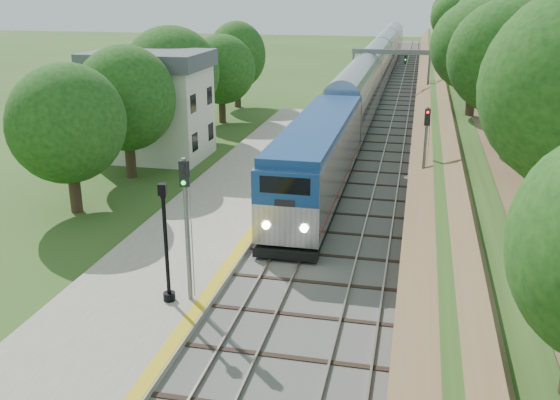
% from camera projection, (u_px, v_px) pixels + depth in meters
% --- Properties ---
extents(trackbed, '(9.50, 170.00, 0.28)m').
position_uv_depth(trackbed, '(387.00, 99.00, 72.65)').
color(trackbed, '#4C4944').
rests_on(trackbed, ground).
extents(platform, '(6.40, 68.00, 0.38)m').
position_uv_depth(platform, '(203.00, 228.00, 33.46)').
color(platform, gray).
rests_on(platform, ground).
extents(yellow_stripe, '(0.55, 68.00, 0.01)m').
position_uv_depth(yellow_stripe, '(254.00, 229.00, 32.81)').
color(yellow_stripe, gold).
rests_on(yellow_stripe, platform).
extents(embankment, '(10.64, 170.00, 11.70)m').
position_uv_depth(embankment, '(462.00, 85.00, 70.32)').
color(embankment, brown).
rests_on(embankment, ground).
extents(station_building, '(8.60, 6.60, 8.00)m').
position_uv_depth(station_building, '(151.00, 104.00, 46.93)').
color(station_building, silver).
rests_on(station_building, ground).
extents(signal_gantry, '(8.40, 0.38, 6.20)m').
position_uv_depth(signal_gantry, '(391.00, 63.00, 66.39)').
color(signal_gantry, slate).
rests_on(signal_gantry, ground).
extents(trees_behind_platform, '(7.82, 53.32, 7.21)m').
position_uv_depth(trees_behind_platform, '(132.00, 126.00, 37.59)').
color(trees_behind_platform, '#332316').
rests_on(trees_behind_platform, ground).
extents(train, '(3.21, 106.76, 4.72)m').
position_uv_depth(train, '(374.00, 73.00, 76.99)').
color(train, black).
rests_on(train, trackbed).
extents(lamppost_far, '(0.49, 0.49, 4.97)m').
position_uv_depth(lamppost_far, '(166.00, 250.00, 24.64)').
color(lamppost_far, black).
rests_on(lamppost_far, platform).
extents(signal_platform, '(0.35, 0.28, 5.94)m').
position_uv_depth(signal_platform, '(186.00, 215.00, 24.31)').
color(signal_platform, slate).
rests_on(signal_platform, platform).
extents(signal_farside, '(0.32, 0.26, 5.92)m').
position_uv_depth(signal_farside, '(425.00, 147.00, 35.86)').
color(signal_farside, slate).
rests_on(signal_farside, ground).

